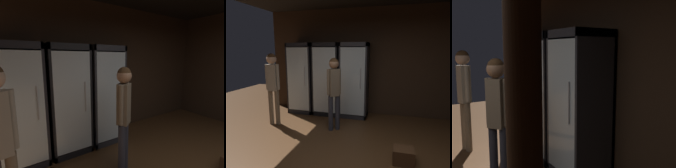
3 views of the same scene
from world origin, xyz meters
TOP-DOWN VIEW (x-y plane):
  - wall_back at (0.00, 3.03)m, footprint 6.00×0.06m
  - cooler_far_left at (-1.95, 2.72)m, footprint 0.68×0.62m
  - cooler_left at (-1.22, 2.72)m, footprint 0.68×0.62m
  - cooler_center at (-0.49, 2.72)m, footprint 0.68×0.62m
  - shopper_near at (-0.74, 1.68)m, footprint 0.26×0.24m
  - shopper_far at (-2.18, 1.61)m, footprint 0.31×0.22m
  - wine_crate_floor at (0.65, 0.78)m, footprint 0.31×0.27m

SIDE VIEW (x-z plane):
  - wine_crate_floor at x=0.65m, z-range 0.00..0.24m
  - cooler_center at x=-0.49m, z-range -0.02..1.88m
  - cooler_far_left at x=-1.95m, z-range -0.02..1.88m
  - cooler_left at x=-1.22m, z-range -0.02..1.89m
  - shopper_near at x=-0.74m, z-range 0.19..1.76m
  - shopper_far at x=-2.18m, z-range 0.22..1.87m
  - wall_back at x=0.00m, z-range 0.00..2.80m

